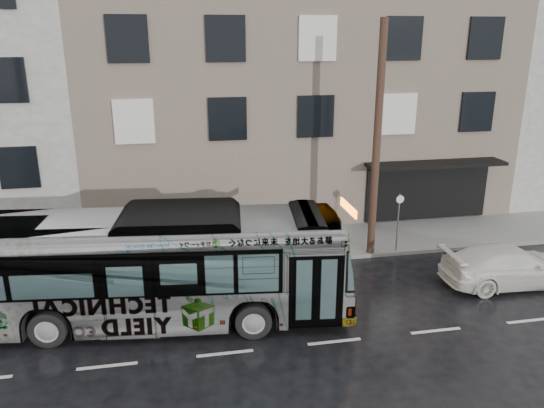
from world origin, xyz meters
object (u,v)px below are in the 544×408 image
(utility_pole_front, at_px, (377,143))
(sign_post, at_px, (398,223))
(bus, at_px, (140,267))
(white_sedan, at_px, (510,266))

(utility_pole_front, distance_m, sign_post, 3.48)
(bus, relative_size, white_sedan, 2.61)
(bus, distance_m, white_sedan, 12.79)
(sign_post, bearing_deg, bus, -160.80)
(utility_pole_front, xyz_separation_m, white_sedan, (3.95, -3.33, -3.94))
(utility_pole_front, bearing_deg, bus, -158.61)
(bus, xyz_separation_m, white_sedan, (12.74, 0.12, -1.07))
(sign_post, bearing_deg, white_sedan, -49.49)
(utility_pole_front, height_order, white_sedan, utility_pole_front)
(bus, bearing_deg, utility_pole_front, -62.16)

